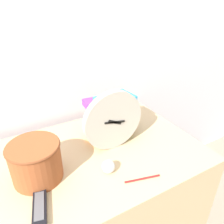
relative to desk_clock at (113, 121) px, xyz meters
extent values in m
cube|color=silver|center=(-0.16, 0.41, 0.30)|extent=(6.00, 0.04, 2.40)
cube|color=tan|center=(-0.16, 0.00, -0.52)|extent=(1.13, 0.68, 0.75)
cylinder|color=#B7B2A8|center=(0.00, 0.00, 0.00)|extent=(0.30, 0.03, 0.30)
cylinder|color=silver|center=(0.00, -0.01, 0.00)|extent=(0.26, 0.01, 0.26)
cube|color=black|center=(0.00, -0.01, 0.00)|extent=(0.07, 0.01, 0.04)
cube|color=black|center=(0.00, -0.01, 0.00)|extent=(0.11, 0.01, 0.03)
cylinder|color=black|center=(0.00, -0.01, 0.00)|extent=(0.01, 0.00, 0.01)
cube|color=orange|center=(0.04, 0.10, -0.13)|extent=(0.25, 0.16, 0.04)
cube|color=green|center=(0.05, 0.09, -0.10)|extent=(0.19, 0.16, 0.03)
cube|color=white|center=(0.05, 0.09, -0.07)|extent=(0.20, 0.14, 0.03)
cube|color=#232328|center=(0.06, 0.10, -0.03)|extent=(0.24, 0.15, 0.04)
cube|color=red|center=(0.04, 0.11, 0.00)|extent=(0.21, 0.16, 0.03)
cube|color=#7A3899|center=(0.04, 0.10, 0.03)|extent=(0.24, 0.18, 0.03)
cube|color=#2D9ED1|center=(0.06, 0.09, 0.06)|extent=(0.20, 0.14, 0.02)
cylinder|color=#994C28|center=(-0.37, -0.03, -0.07)|extent=(0.20, 0.20, 0.16)
torus|color=brown|center=(-0.37, -0.03, 0.01)|extent=(0.21, 0.21, 0.01)
cube|color=black|center=(-0.41, -0.19, -0.14)|extent=(0.08, 0.17, 0.02)
cube|color=#59595E|center=(-0.41, -0.19, -0.13)|extent=(0.06, 0.13, 0.00)
sphere|color=white|center=(-0.10, -0.15, -0.12)|extent=(0.06, 0.06, 0.06)
cylinder|color=#B21E1E|center=(-0.01, -0.25, -0.15)|extent=(0.15, 0.05, 0.01)
camera|label=1|loc=(-0.44, -0.77, 0.52)|focal=35.00mm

